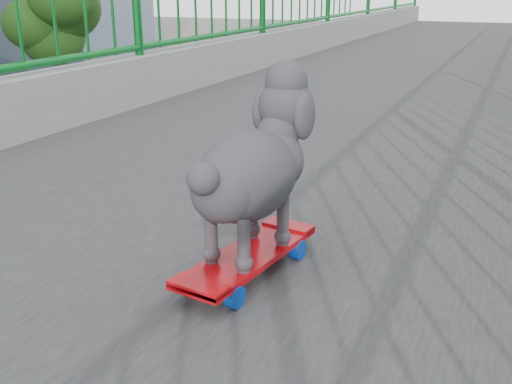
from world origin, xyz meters
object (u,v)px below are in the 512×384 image
object	(u,v)px
poodle	(254,165)
car_6	(37,288)
car_0	(142,323)
car_5	(178,291)
skateboard	(248,258)

from	to	relation	value
poodle	car_6	world-z (taller)	poodle
car_0	car_6	distance (m)	3.21
car_0	poodle	bearing A→B (deg)	-51.94
car_0	car_6	size ratio (longest dim) A/B	0.78
poodle	car_6	distance (m)	14.20
poodle	car_5	xyz separation A→B (m)	(-6.30, 9.55, -6.54)
skateboard	car_5	bearing A→B (deg)	131.28
poodle	car_5	distance (m)	13.18
car_6	car_0	bearing A→B (deg)	-4.60
poodle	car_0	world-z (taller)	poodle
car_0	skateboard	bearing A→B (deg)	-52.05
car_0	car_5	xyz separation A→B (m)	(0.00, 1.51, 0.03)
poodle	car_5	world-z (taller)	poodle
skateboard	car_6	distance (m)	14.10
car_0	car_5	bearing A→B (deg)	90.00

